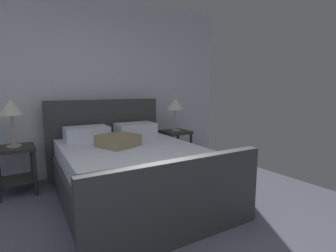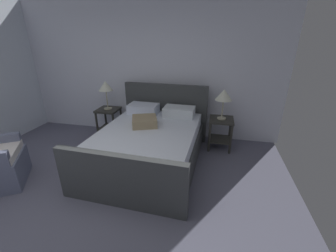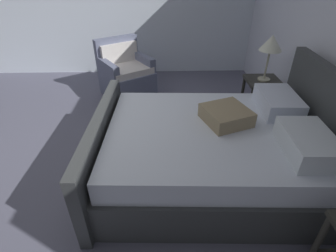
# 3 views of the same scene
# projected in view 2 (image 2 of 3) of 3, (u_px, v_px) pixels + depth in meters

# --- Properties ---
(ground_plane) EXTENTS (5.33, 5.62, 0.02)m
(ground_plane) POSITION_uv_depth(u_px,v_px,m) (74.00, 233.00, 2.38)
(ground_plane) COLOR slate
(wall_back) EXTENTS (5.45, 0.12, 2.72)m
(wall_back) POSITION_uv_depth(u_px,v_px,m) (147.00, 70.00, 4.44)
(wall_back) COLOR silver
(wall_back) RESTS_ON ground
(bed) EXTENTS (1.78, 2.28, 1.14)m
(bed) POSITION_uv_depth(u_px,v_px,m) (150.00, 143.00, 3.62)
(bed) COLOR #3A3C3D
(bed) RESTS_ON ground
(nightstand_right) EXTENTS (0.44, 0.44, 0.60)m
(nightstand_right) POSITION_uv_depth(u_px,v_px,m) (221.00, 129.00, 4.04)
(nightstand_right) COLOR #2F2E29
(nightstand_right) RESTS_ON ground
(table_lamp_right) EXTENTS (0.30, 0.30, 0.55)m
(table_lamp_right) POSITION_uv_depth(u_px,v_px,m) (224.00, 96.00, 3.80)
(table_lamp_right) COLOR #B7B293
(table_lamp_right) RESTS_ON nightstand_right
(nightstand_left) EXTENTS (0.44, 0.44, 0.60)m
(nightstand_left) POSITION_uv_depth(u_px,v_px,m) (109.00, 118.00, 4.59)
(nightstand_left) COLOR #2F2E29
(nightstand_left) RESTS_ON ground
(table_lamp_left) EXTENTS (0.28, 0.28, 0.59)m
(table_lamp_left) POSITION_uv_depth(u_px,v_px,m) (106.00, 87.00, 4.33)
(table_lamp_left) COLOR #B7B293
(table_lamp_left) RESTS_ON nightstand_left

